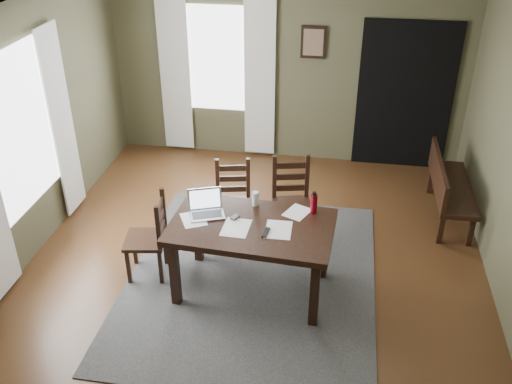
% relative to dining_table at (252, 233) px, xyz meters
% --- Properties ---
extents(ground, '(5.00, 6.00, 0.01)m').
position_rel_dining_table_xyz_m(ground, '(-0.03, 0.17, -0.71)').
color(ground, '#492C16').
extents(room_shell, '(5.02, 6.02, 2.71)m').
position_rel_dining_table_xyz_m(room_shell, '(-0.03, 0.17, 1.09)').
color(room_shell, '#4C4A31').
rests_on(room_shell, ground).
extents(rug, '(2.60, 3.20, 0.01)m').
position_rel_dining_table_xyz_m(rug, '(-0.03, 0.17, -0.70)').
color(rug, '#3A3A3A').
rests_on(rug, ground).
extents(dining_table, '(1.65, 1.05, 0.80)m').
position_rel_dining_table_xyz_m(dining_table, '(0.00, 0.00, 0.00)').
color(dining_table, black).
rests_on(dining_table, rug).
extents(chair_end, '(0.48, 0.47, 0.95)m').
position_rel_dining_table_xyz_m(chair_end, '(-1.09, 0.09, -0.24)').
color(chair_end, black).
rests_on(chair_end, rug).
extents(chair_back_left, '(0.49, 0.49, 0.94)m').
position_rel_dining_table_xyz_m(chair_back_left, '(-0.38, 0.94, -0.24)').
color(chair_back_left, black).
rests_on(chair_back_left, rug).
extents(chair_back_right, '(0.53, 0.53, 1.00)m').
position_rel_dining_table_xyz_m(chair_back_right, '(0.29, 1.00, -0.21)').
color(chair_back_right, black).
rests_on(chair_back_right, rug).
extents(bench, '(0.44, 1.38, 0.78)m').
position_rel_dining_table_xyz_m(bench, '(2.12, 1.78, -0.24)').
color(bench, black).
rests_on(bench, ground).
extents(laptop, '(0.42, 0.38, 0.24)m').
position_rel_dining_table_xyz_m(laptop, '(-0.49, 0.14, 0.16)').
color(laptop, '#B7B7BC').
rests_on(laptop, dining_table).
extents(computer_mouse, '(0.08, 0.10, 0.03)m').
position_rel_dining_table_xyz_m(computer_mouse, '(-0.18, 0.08, 0.11)').
color(computer_mouse, '#3F3F42').
rests_on(computer_mouse, dining_table).
extents(tv_remote, '(0.06, 0.17, 0.02)m').
position_rel_dining_table_xyz_m(tv_remote, '(0.16, -0.13, 0.11)').
color(tv_remote, black).
rests_on(tv_remote, dining_table).
extents(drinking_glass, '(0.09, 0.09, 0.15)m').
position_rel_dining_table_xyz_m(drinking_glass, '(-0.02, 0.37, 0.17)').
color(drinking_glass, silver).
rests_on(drinking_glass, dining_table).
extents(water_bottle, '(0.08, 0.08, 0.24)m').
position_rel_dining_table_xyz_m(water_bottle, '(0.58, 0.32, 0.21)').
color(water_bottle, maroon).
rests_on(water_bottle, dining_table).
extents(paper_a, '(0.33, 0.36, 0.00)m').
position_rel_dining_table_xyz_m(paper_a, '(-0.58, -0.00, 0.10)').
color(paper_a, white).
rests_on(paper_a, dining_table).
extents(paper_b, '(0.26, 0.33, 0.00)m').
position_rel_dining_table_xyz_m(paper_b, '(0.27, -0.05, 0.10)').
color(paper_b, white).
rests_on(paper_b, dining_table).
extents(paper_d, '(0.31, 0.34, 0.00)m').
position_rel_dining_table_xyz_m(paper_d, '(0.42, 0.29, 0.10)').
color(paper_d, white).
rests_on(paper_d, dining_table).
extents(paper_e, '(0.27, 0.34, 0.00)m').
position_rel_dining_table_xyz_m(paper_e, '(-0.14, -0.08, 0.10)').
color(paper_e, white).
rests_on(paper_e, dining_table).
extents(window_left, '(0.01, 1.30, 1.70)m').
position_rel_dining_table_xyz_m(window_left, '(-2.50, 0.37, 0.74)').
color(window_left, white).
rests_on(window_left, ground).
extents(window_back, '(1.00, 0.01, 1.50)m').
position_rel_dining_table_xyz_m(window_back, '(-1.03, 3.14, 0.74)').
color(window_back, white).
rests_on(window_back, ground).
extents(curtain_left_far, '(0.03, 0.48, 2.30)m').
position_rel_dining_table_xyz_m(curtain_left_far, '(-2.47, 1.19, 0.49)').
color(curtain_left_far, silver).
rests_on(curtain_left_far, ground).
extents(curtain_back_left, '(0.44, 0.03, 2.30)m').
position_rel_dining_table_xyz_m(curtain_back_left, '(-1.65, 3.11, 0.49)').
color(curtain_back_left, silver).
rests_on(curtain_back_left, ground).
extents(curtain_back_right, '(0.44, 0.03, 2.30)m').
position_rel_dining_table_xyz_m(curtain_back_right, '(-0.41, 3.11, 0.49)').
color(curtain_back_right, silver).
rests_on(curtain_back_right, ground).
extents(framed_picture, '(0.34, 0.03, 0.44)m').
position_rel_dining_table_xyz_m(framed_picture, '(0.32, 3.14, 1.04)').
color(framed_picture, black).
rests_on(framed_picture, ground).
extents(doorway_back, '(1.30, 0.03, 2.10)m').
position_rel_dining_table_xyz_m(doorway_back, '(1.62, 3.14, 0.34)').
color(doorway_back, black).
rests_on(doorway_back, ground).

